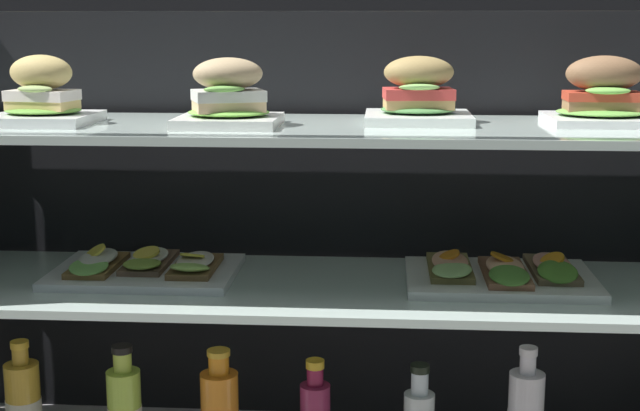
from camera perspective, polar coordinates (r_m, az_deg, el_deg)
The scene contains 12 objects.
case_frame at distance 1.74m, azimuth 0.27°, elevation -0.29°, with size 1.52×0.45×0.90m.
riser_lower_tier at distance 1.72m, azimuth 0.00°, elevation -10.76°, with size 1.45×0.37×0.33m.
shelf_lower_glass at distance 1.66m, azimuth 0.00°, elevation -5.17°, with size 1.47×0.39×0.01m, color silver.
riser_upper_tier at distance 1.62m, azimuth 0.00°, elevation -0.26°, with size 1.45×0.37×0.27m.
shelf_upper_glass at distance 1.60m, azimuth 0.00°, elevation 4.83°, with size 1.47×0.39×0.01m, color silver.
plated_roll_sandwich_far_right at distance 1.68m, azimuth -17.05°, elevation 6.46°, with size 0.18×0.18×0.12m.
plated_roll_sandwich_right_of_center at distance 1.58m, azimuth -5.78°, elevation 6.66°, with size 0.18×0.18×0.12m.
plated_roll_sandwich_mid_right at distance 1.64m, azimuth 6.20°, elevation 6.76°, with size 0.19×0.19×0.12m.
plated_roll_sandwich_mid_left at distance 1.69m, azimuth 17.36°, elevation 6.46°, with size 0.19×0.19×0.12m.
open_sandwich_tray_right_of_center at distance 1.73m, azimuth -10.97°, elevation -3.84°, with size 0.34×0.24×0.06m.
open_sandwich_tray_mid_right at distance 1.68m, azimuth 11.34°, elevation -4.22°, with size 0.34×0.24×0.06m.
juice_bottle_back_left at distance 1.86m, azimuth -18.13°, elevation -11.99°, with size 0.07×0.07×0.23m.
Camera 1 is at (0.11, -1.59, 0.85)m, focal length 50.89 mm.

